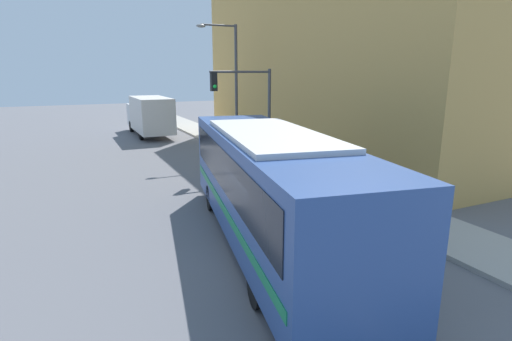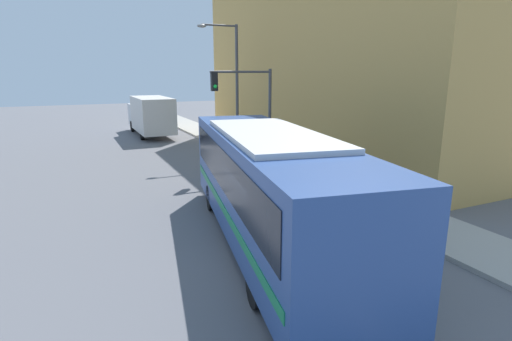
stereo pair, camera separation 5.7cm
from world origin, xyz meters
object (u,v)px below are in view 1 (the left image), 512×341
street_lamp (231,77)px  traffic_light_pole (249,100)px  city_bus (270,181)px  delivery_truck (149,115)px  pedestrian_near_corner (276,143)px  fire_hydrant (313,176)px  parking_meter (274,151)px

street_lamp → traffic_light_pole: bearing=-101.6°
city_bus → traffic_light_pole: 9.66m
delivery_truck → pedestrian_near_corner: delivery_truck is taller
fire_hydrant → street_lamp: (-0.07, 9.09, 4.05)m
delivery_truck → traffic_light_pole: (2.46, -13.49, 1.88)m
fire_hydrant → parking_meter: parking_meter is taller
fire_hydrant → pedestrian_near_corner: size_ratio=0.44×
pedestrian_near_corner → traffic_light_pole: bearing=-157.5°
pedestrian_near_corner → parking_meter: bearing=-121.6°
city_bus → pedestrian_near_corner: size_ratio=6.48×
city_bus → parking_meter: bearing=71.8°
city_bus → pedestrian_near_corner: 11.19m
pedestrian_near_corner → fire_hydrant: bearing=-101.0°
street_lamp → pedestrian_near_corner: size_ratio=4.34×
city_bus → parking_meter: 9.24m
delivery_truck → parking_meter: bearing=-76.3°
parking_meter → pedestrian_near_corner: (1.03, 1.67, 0.06)m
parking_meter → pedestrian_near_corner: size_ratio=0.69×
parking_meter → traffic_light_pole: bearing=141.0°
fire_hydrant → traffic_light_pole: 5.47m
delivery_truck → pedestrian_near_corner: (4.51, -12.65, -0.63)m
city_bus → street_lamp: bearing=82.6°
street_lamp → parking_meter: bearing=-89.3°
fire_hydrant → traffic_light_pole: (-1.02, 4.45, 3.01)m
delivery_truck → pedestrian_near_corner: 13.44m
parking_meter → street_lamp: (-0.07, 5.46, 3.61)m
street_lamp → pedestrian_near_corner: (1.10, -3.79, -3.54)m
traffic_light_pole → street_lamp: bearing=78.4°
street_lamp → city_bus: bearing=-107.8°
delivery_truck → fire_hydrant: bearing=-79.0°
delivery_truck → parking_meter: (3.48, -14.32, -0.69)m
fire_hydrant → pedestrian_near_corner: 5.42m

